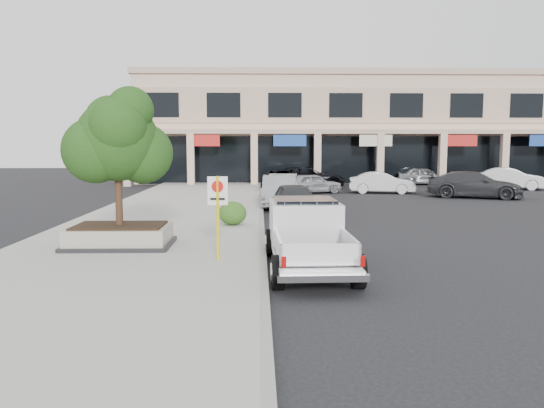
{
  "coord_description": "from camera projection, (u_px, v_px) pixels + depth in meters",
  "views": [
    {
      "loc": [
        -1.67,
        -14.95,
        3.32
      ],
      "look_at": [
        -1.25,
        1.5,
        1.45
      ],
      "focal_mm": 35.0,
      "sensor_mm": 36.0,
      "label": 1
    }
  ],
  "objects": [
    {
      "name": "lot_car_a",
      "position": [
        313.0,
        183.0,
        35.82
      ],
      "size": [
        4.26,
        2.75,
        1.35
      ],
      "primitive_type": "imported",
      "rotation": [
        0.0,
        0.0,
        1.89
      ],
      "color": "#9FA3A7",
      "rests_on": "ground"
    },
    {
      "name": "lot_car_b",
      "position": [
        382.0,
        183.0,
        35.84
      ],
      "size": [
        4.53,
        2.13,
        1.44
      ],
      "primitive_type": "imported",
      "rotation": [
        0.0,
        0.0,
        1.43
      ],
      "color": "silver",
      "rests_on": "ground"
    },
    {
      "name": "curb_car_c",
      "position": [
        280.0,
        187.0,
        31.64
      ],
      "size": [
        2.66,
        5.33,
        1.49
      ],
      "primitive_type": "imported",
      "rotation": [
        0.0,
        0.0,
        -0.12
      ],
      "color": "white",
      "rests_on": "ground"
    },
    {
      "name": "no_parking_sign",
      "position": [
        218.0,
        206.0,
        14.47
      ],
      "size": [
        0.55,
        0.09,
        2.3
      ],
      "color": "yellow",
      "rests_on": "sidewalk"
    },
    {
      "name": "curb_car_d",
      "position": [
        280.0,
        180.0,
        37.94
      ],
      "size": [
        2.83,
        5.62,
        1.52
      ],
      "primitive_type": "imported",
      "rotation": [
        0.0,
        0.0,
        -0.06
      ],
      "color": "black",
      "rests_on": "ground"
    },
    {
      "name": "ground",
      "position": [
        317.0,
        260.0,
        15.26
      ],
      "size": [
        120.0,
        120.0,
        0.0
      ],
      "primitive_type": "plane",
      "color": "black",
      "rests_on": "ground"
    },
    {
      "name": "curb",
      "position": [
        262.0,
        226.0,
        21.17
      ],
      "size": [
        0.2,
        52.0,
        0.15
      ],
      "primitive_type": "cube",
      "color": "gray",
      "rests_on": "ground"
    },
    {
      "name": "lot_car_c",
      "position": [
        474.0,
        185.0,
        32.82
      ],
      "size": [
        6.1,
        4.16,
        1.64
      ],
      "primitive_type": "imported",
      "rotation": [
        0.0,
        0.0,
        1.21
      ],
      "color": "#2A2B2F",
      "rests_on": "ground"
    },
    {
      "name": "curb_car_a",
      "position": [
        295.0,
        200.0,
        24.37
      ],
      "size": [
        2.36,
        4.65,
        1.52
      ],
      "primitive_type": "imported",
      "rotation": [
        0.0,
        0.0,
        0.13
      ],
      "color": "#2B2D30",
      "rests_on": "ground"
    },
    {
      "name": "sidewalk",
      "position": [
        163.0,
        226.0,
        21.07
      ],
      "size": [
        8.0,
        52.0,
        0.15
      ],
      "primitive_type": "cube",
      "color": "gray",
      "rests_on": "ground"
    },
    {
      "name": "strip_mall",
      "position": [
        364.0,
        128.0,
        48.63
      ],
      "size": [
        40.55,
        12.43,
        9.5
      ],
      "color": "#D1AC93",
      "rests_on": "ground"
    },
    {
      "name": "pickup_truck",
      "position": [
        309.0,
        236.0,
        13.97
      ],
      "size": [
        2.24,
        5.77,
        1.8
      ],
      "primitive_type": null,
      "rotation": [
        0.0,
        0.0,
        0.02
      ],
      "color": "white",
      "rests_on": "ground"
    },
    {
      "name": "hedge",
      "position": [
        233.0,
        213.0,
        20.79
      ],
      "size": [
        1.1,
        0.99,
        0.93
      ],
      "primitive_type": "ellipsoid",
      "color": "#1B4213",
      "rests_on": "sidewalk"
    },
    {
      "name": "planter",
      "position": [
        120.0,
        236.0,
        16.5
      ],
      "size": [
        3.2,
        2.2,
        0.68
      ],
      "color": "black",
      "rests_on": "sidewalk"
    },
    {
      "name": "lot_car_f",
      "position": [
        510.0,
        179.0,
        38.96
      ],
      "size": [
        5.12,
        3.32,
        1.59
      ],
      "primitive_type": "imported",
      "rotation": [
        0.0,
        0.0,
        1.2
      ],
      "color": "silver",
      "rests_on": "ground"
    },
    {
      "name": "lot_car_d",
      "position": [
        307.0,
        177.0,
        40.04
      ],
      "size": [
        6.16,
        3.48,
        1.62
      ],
      "primitive_type": "imported",
      "rotation": [
        0.0,
        0.0,
        1.71
      ],
      "color": "black",
      "rests_on": "ground"
    },
    {
      "name": "planter_tree",
      "position": [
        123.0,
        141.0,
        16.33
      ],
      "size": [
        2.9,
        2.55,
        4.0
      ],
      "color": "#321D13",
      "rests_on": "planter"
    },
    {
      "name": "lot_car_e",
      "position": [
        424.0,
        176.0,
        43.26
      ],
      "size": [
        4.56,
        2.65,
        1.46
      ],
      "primitive_type": "imported",
      "rotation": [
        0.0,
        0.0,
        1.34
      ],
      "color": "#919498",
      "rests_on": "ground"
    },
    {
      "name": "curb_car_b",
      "position": [
        279.0,
        191.0,
        28.07
      ],
      "size": [
        1.95,
        5.08,
        1.65
      ],
      "primitive_type": "imported",
      "rotation": [
        0.0,
        0.0,
        -0.04
      ],
      "color": "#919398",
      "rests_on": "ground"
    }
  ]
}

